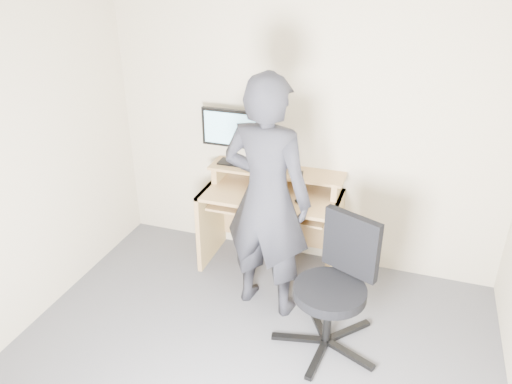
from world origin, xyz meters
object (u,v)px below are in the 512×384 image
Objects in this scene: desk at (273,210)px; person at (267,199)px; office_chair at (337,281)px; monitor at (231,132)px.

person is (0.12, -0.60, 0.42)m from desk.
office_chair is at bearing 165.25° from person.
desk is 1.13m from office_chair.
person is (-0.61, 0.26, 0.43)m from office_chair.
monitor is at bearing -42.35° from person.
monitor reaches higher than office_chair.
monitor is 0.27× the size of person.
office_chair is (1.16, -0.94, -0.67)m from monitor.
office_chair reaches higher than desk.
person reaches higher than office_chair.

